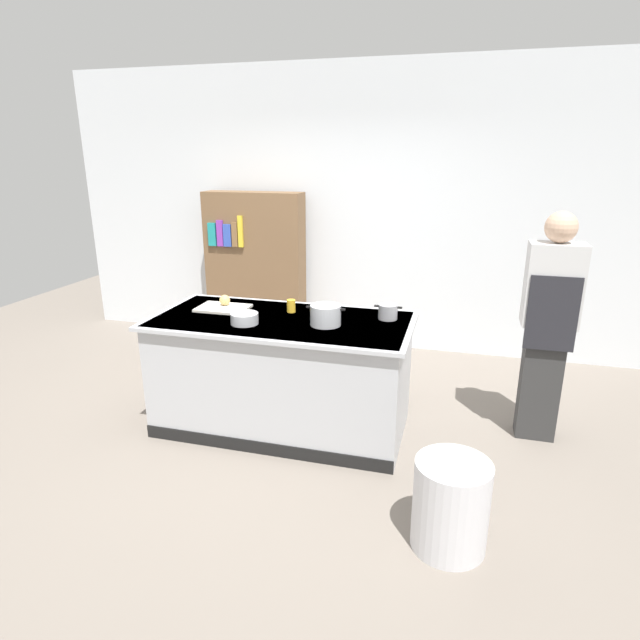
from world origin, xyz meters
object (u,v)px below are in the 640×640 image
object	(u,v)px
juice_cup	(291,306)
bookshelf	(255,269)
onion	(225,300)
trash_bin	(451,505)
sauce_pan	(388,312)
stock_pot	(326,315)
person_chef	(548,323)
mixing_bowl	(245,318)

from	to	relation	value
juice_cup	bookshelf	size ratio (longest dim) A/B	0.06
onion	juice_cup	distance (m)	0.56
trash_bin	bookshelf	world-z (taller)	bookshelf
onion	bookshelf	size ratio (longest dim) A/B	0.05
sauce_pan	stock_pot	bearing A→B (deg)	-147.60
person_chef	bookshelf	size ratio (longest dim) A/B	1.01
person_chef	bookshelf	bearing A→B (deg)	75.31
stock_pot	mixing_bowl	bearing A→B (deg)	-167.52
mixing_bowl	sauce_pan	bearing A→B (deg)	21.50
sauce_pan	mixing_bowl	bearing A→B (deg)	-158.50
onion	bookshelf	xyz separation A→B (m)	(-0.40, 1.64, -0.11)
onion	mixing_bowl	size ratio (longest dim) A/B	0.42
stock_pot	person_chef	world-z (taller)	person_chef
onion	juice_cup	world-z (taller)	onion
mixing_bowl	bookshelf	bearing A→B (deg)	109.97
onion	bookshelf	distance (m)	1.69
trash_bin	sauce_pan	bearing A→B (deg)	113.82
mixing_bowl	person_chef	distance (m)	2.22
trash_bin	person_chef	xyz separation A→B (m)	(0.59, 1.42, 0.65)
trash_bin	juice_cup	bearing A→B (deg)	136.79
sauce_pan	trash_bin	size ratio (longest dim) A/B	0.40
onion	stock_pot	bearing A→B (deg)	-13.58
mixing_bowl	onion	bearing A→B (deg)	132.67
mixing_bowl	bookshelf	distance (m)	2.11
stock_pot	trash_bin	distance (m)	1.56
stock_pot	juice_cup	distance (m)	0.42
mixing_bowl	stock_pot	bearing A→B (deg)	12.48
trash_bin	person_chef	bearing A→B (deg)	67.29
onion	person_chef	xyz separation A→B (m)	(2.47, 0.21, -0.05)
sauce_pan	mixing_bowl	world-z (taller)	sauce_pan
onion	bookshelf	bearing A→B (deg)	103.77
stock_pot	sauce_pan	size ratio (longest dim) A/B	1.38
onion	mixing_bowl	bearing A→B (deg)	-47.33
mixing_bowl	trash_bin	world-z (taller)	mixing_bowl
sauce_pan	bookshelf	size ratio (longest dim) A/B	0.12
sauce_pan	trash_bin	distance (m)	1.54
stock_pot	bookshelf	size ratio (longest dim) A/B	0.17
bookshelf	person_chef	bearing A→B (deg)	-26.44
person_chef	stock_pot	bearing A→B (deg)	116.99
trash_bin	mixing_bowl	bearing A→B (deg)	150.89
sauce_pan	trash_bin	bearing A→B (deg)	-66.18
stock_pot	bookshelf	world-z (taller)	bookshelf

